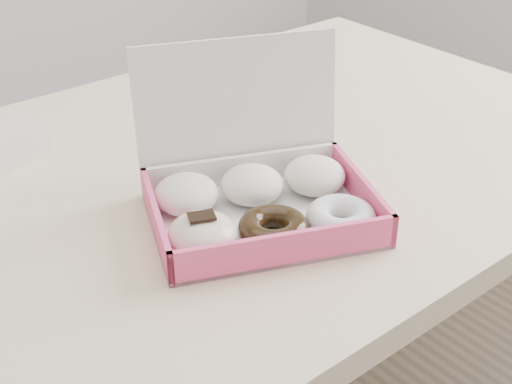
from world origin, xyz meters
TOP-DOWN VIEW (x-y plane):
  - table at (0.00, 0.00)m, footprint 1.20×0.80m
  - donut_box at (-0.09, -0.14)m, footprint 0.35×0.32m

SIDE VIEW (x-z plane):
  - table at x=0.00m, z-range 0.30..1.05m
  - donut_box at x=-0.09m, z-range 0.68..0.88m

